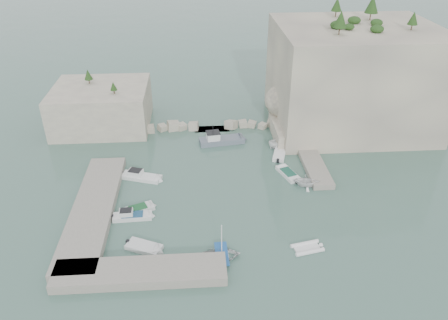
{
  "coord_description": "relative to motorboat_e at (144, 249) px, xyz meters",
  "views": [
    {
      "loc": [
        -3.51,
        -46.39,
        33.68
      ],
      "look_at": [
        0.0,
        6.0,
        3.0
      ],
      "focal_mm": 35.0,
      "sensor_mm": 36.0,
      "label": 1
    }
  ],
  "objects": [
    {
      "name": "quay_west",
      "position": [
        -6.96,
        7.26,
        0.55
      ],
      "size": [
        5.0,
        24.0,
        1.1
      ],
      "primitive_type": "cube",
      "color": "#9E9689",
      "rests_on": "ground"
    },
    {
      "name": "tender_east_b",
      "position": [
        19.31,
        14.42,
        0.0
      ],
      "size": [
        3.27,
        5.24,
        0.7
      ],
      "primitive_type": null,
      "rotation": [
        0.0,
        0.0,
        1.92
      ],
      "color": "white",
      "rests_on": "ground"
    },
    {
      "name": "rowboat",
      "position": [
        8.7,
        -1.91,
        0.0
      ],
      "size": [
        4.3,
        3.13,
        0.87
      ],
      "primitive_type": "imported",
      "rotation": [
        0.0,
        0.0,
        1.6
      ],
      "color": "silver",
      "rests_on": "ground"
    },
    {
      "name": "tender_east_d",
      "position": [
        19.86,
        22.86,
        0.0
      ],
      "size": [
        4.77,
        2.79,
        1.73
      ],
      "primitive_type": "imported",
      "rotation": [
        0.0,
        0.0,
        1.83
      ],
      "color": "white",
      "rests_on": "ground"
    },
    {
      "name": "cliff_terrace",
      "position": [
        23.04,
        26.26,
        1.25
      ],
      "size": [
        8.0,
        10.0,
        2.5
      ],
      "primitive_type": "cube",
      "color": "beige",
      "rests_on": "ground"
    },
    {
      "name": "breakwater",
      "position": [
        9.04,
        30.26,
        0.7
      ],
      "size": [
        28.0,
        3.0,
        1.4
      ],
      "primitive_type": "cube",
      "color": "beige",
      "rests_on": "ground"
    },
    {
      "name": "tender_east_a",
      "position": [
        21.28,
        11.51,
        0.0
      ],
      "size": [
        4.12,
        3.73,
        1.89
      ],
      "primitive_type": "imported",
      "rotation": [
        0.0,
        0.0,
        1.37
      ],
      "color": "white",
      "rests_on": "ground"
    },
    {
      "name": "tender_east_c",
      "position": [
        19.17,
        20.43,
        0.0
      ],
      "size": [
        3.16,
        5.62,
        0.7
      ],
      "primitive_type": null,
      "rotation": [
        0.0,
        0.0,
        1.29
      ],
      "color": "white",
      "rests_on": "ground"
    },
    {
      "name": "motorboat_e",
      "position": [
        0.0,
        0.0,
        0.0
      ],
      "size": [
        4.79,
        3.49,
        0.7
      ],
      "primitive_type": null,
      "rotation": [
        0.0,
        0.0,
        -0.43
      ],
      "color": "silver",
      "rests_on": "ground"
    },
    {
      "name": "ground",
      "position": [
        10.04,
        8.26,
        0.0
      ],
      "size": [
        400.0,
        400.0,
        0.0
      ],
      "primitive_type": "plane",
      "color": "#486D60",
      "rests_on": "ground"
    },
    {
      "name": "cliff_east",
      "position": [
        33.04,
        31.26,
        8.5
      ],
      "size": [
        26.0,
        22.0,
        17.0
      ],
      "primitive_type": "cube",
      "color": "beige",
      "rests_on": "ground"
    },
    {
      "name": "rowboat_mast",
      "position": [
        8.7,
        -1.91,
        2.54
      ],
      "size": [
        0.1,
        0.1,
        4.2
      ],
      "primitive_type": "cylinder",
      "color": "white",
      "rests_on": "rowboat"
    },
    {
      "name": "motorboat_c",
      "position": [
        -1.41,
        7.26,
        0.0
      ],
      "size": [
        4.71,
        3.21,
        0.7
      ],
      "primitive_type": null,
      "rotation": [
        0.0,
        0.0,
        0.4
      ],
      "color": "silver",
      "rests_on": "ground"
    },
    {
      "name": "quay_south",
      "position": [
        0.04,
        -4.24,
        0.55
      ],
      "size": [
        18.0,
        4.0,
        1.1
      ],
      "primitive_type": "cube",
      "color": "#9E9689",
      "rests_on": "ground"
    },
    {
      "name": "outcrop_west",
      "position": [
        -9.96,
        33.26,
        3.5
      ],
      "size": [
        16.0,
        14.0,
        7.0
      ],
      "primitive_type": "cube",
      "color": "beige",
      "rests_on": "ground"
    },
    {
      "name": "work_boat",
      "position": [
        10.4,
        25.02,
        0.0
      ],
      "size": [
        8.27,
        3.51,
        2.2
      ],
      "primitive_type": null,
      "rotation": [
        0.0,
        0.0,
        0.15
      ],
      "color": "slate",
      "rests_on": "ground"
    },
    {
      "name": "vegetation",
      "position": [
        27.87,
        32.66,
        17.93
      ],
      "size": [
        53.48,
        13.88,
        13.4
      ],
      "color": "#1E4219",
      "rests_on": "ground"
    },
    {
      "name": "motorboat_d",
      "position": [
        -1.94,
        5.79,
        0.0
      ],
      "size": [
        5.32,
        1.8,
        1.4
      ],
      "primitive_type": null,
      "rotation": [
        0.0,
        0.0,
        0.05
      ],
      "color": "white",
      "rests_on": "ground"
    },
    {
      "name": "ledge_east",
      "position": [
        23.54,
        18.26,
        0.4
      ],
      "size": [
        3.0,
        16.0,
        0.8
      ],
      "primitive_type": "cube",
      "color": "#9E9689",
      "rests_on": "ground"
    },
    {
      "name": "inflatable_dinghy",
      "position": [
        18.45,
        -1.26,
        0.0
      ],
      "size": [
        4.06,
        2.57,
        0.44
      ],
      "primitive_type": null,
      "rotation": [
        0.0,
        0.0,
        0.21
      ],
      "color": "white",
      "rests_on": "ground"
    },
    {
      "name": "motorboat_a",
      "position": [
        -1.73,
        14.9,
        0.0
      ],
      "size": [
        6.56,
        3.76,
        1.4
      ],
      "primitive_type": null,
      "rotation": [
        0.0,
        0.0,
        -0.32
      ],
      "color": "white",
      "rests_on": "ground"
    }
  ]
}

